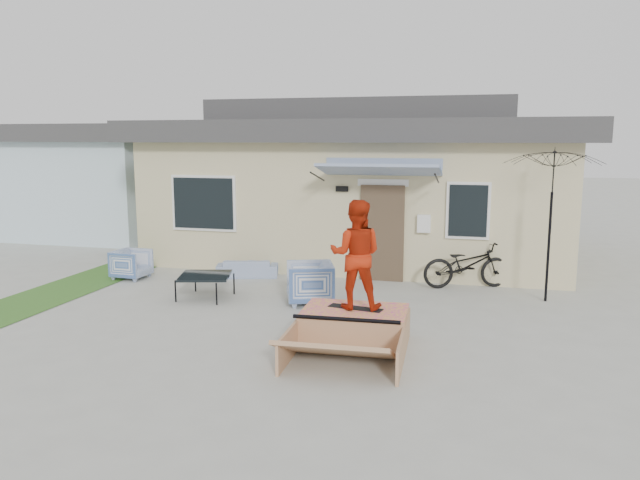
% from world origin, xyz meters
% --- Properties ---
extents(ground, '(90.00, 90.00, 0.00)m').
position_xyz_m(ground, '(0.00, 0.00, 0.00)').
color(ground, '#A3A49A').
rests_on(ground, ground).
extents(grass_strip, '(1.40, 8.00, 0.01)m').
position_xyz_m(grass_strip, '(-5.20, 2.00, 0.00)').
color(grass_strip, '#326323').
rests_on(grass_strip, ground).
extents(house, '(10.80, 8.49, 4.10)m').
position_xyz_m(house, '(0.00, 7.99, 1.94)').
color(house, '#C8BB89').
rests_on(house, ground).
extents(neighbor_house, '(8.60, 7.60, 3.50)m').
position_xyz_m(neighbor_house, '(-10.50, 10.00, 1.78)').
color(neighbor_house, silver).
rests_on(neighbor_house, ground).
extents(loveseat, '(1.42, 0.76, 0.53)m').
position_xyz_m(loveseat, '(-1.99, 4.08, 0.27)').
color(loveseat, '#35579A').
rests_on(loveseat, ground).
extents(armchair_left, '(0.69, 0.73, 0.72)m').
position_xyz_m(armchair_left, '(-4.42, 3.24, 0.36)').
color(armchair_left, '#35579A').
rests_on(armchair_left, ground).
extents(armchair_right, '(1.03, 1.06, 0.87)m').
position_xyz_m(armchair_right, '(-0.02, 2.25, 0.43)').
color(armchair_right, '#35579A').
rests_on(armchair_right, ground).
extents(coffee_table, '(1.17, 1.17, 0.47)m').
position_xyz_m(coffee_table, '(-2.10, 2.11, 0.23)').
color(coffee_table, black).
rests_on(coffee_table, ground).
extents(bicycle, '(1.98, 1.29, 1.19)m').
position_xyz_m(bicycle, '(2.82, 4.28, 0.60)').
color(bicycle, black).
rests_on(bicycle, ground).
extents(patio_umbrella, '(2.10, 1.99, 2.20)m').
position_xyz_m(patio_umbrella, '(4.32, 3.54, 1.75)').
color(patio_umbrella, black).
rests_on(patio_umbrella, ground).
extents(skate_ramp, '(1.65, 2.15, 0.52)m').
position_xyz_m(skate_ramp, '(1.26, 0.22, 0.26)').
color(skate_ramp, '#AB7B56').
rests_on(skate_ramp, ground).
extents(skateboard, '(0.86, 0.35, 0.05)m').
position_xyz_m(skateboard, '(1.26, 0.27, 0.55)').
color(skateboard, black).
rests_on(skateboard, skate_ramp).
extents(skater, '(0.86, 0.69, 1.65)m').
position_xyz_m(skater, '(1.26, 0.27, 1.40)').
color(skater, '#B3230B').
rests_on(skater, skateboard).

